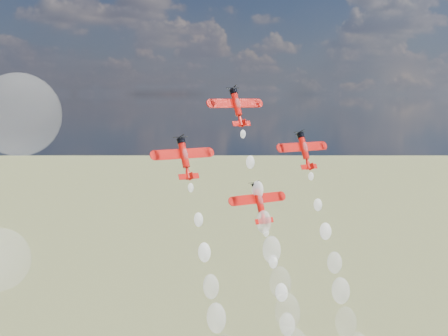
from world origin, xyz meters
TOP-DOWN VIEW (x-y plane):
  - plane_lead at (12.73, 24.02)m, footprint 12.47×5.91m
  - plane_left at (-2.69, 19.73)m, footprint 12.47×5.91m
  - plane_right at (28.14, 19.73)m, footprint 12.47×5.91m
  - plane_slot at (12.73, 15.43)m, footprint 12.47×5.91m
  - smoke_trail_lead at (12.87, 6.96)m, footprint 5.10×21.35m

SIDE VIEW (x-z plane):
  - smoke_trail_lead at x=12.87m, z-range 33.74..78.54m
  - plane_slot at x=12.73m, z-range 71.02..79.43m
  - plane_left at x=-2.69m, z-range 80.92..89.33m
  - plane_right at x=28.14m, z-range 80.92..89.33m
  - plane_lead at x=12.73m, z-range 90.82..99.23m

